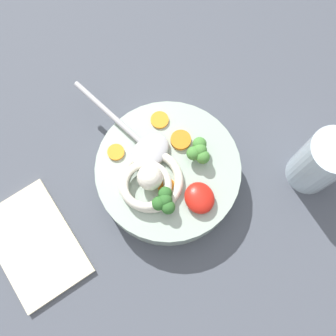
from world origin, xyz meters
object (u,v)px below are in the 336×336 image
noodle_pile (150,181)px  drinking_glass (320,162)px  soup_spoon (142,143)px  folded_napkin (35,244)px  soup_bowl (168,173)px

noodle_pile → drinking_glass: (6.75, 22.82, -0.84)cm
soup_spoon → folded_napkin: (6.16, -19.57, -5.58)cm
soup_bowl → noodle_pile: size_ratio=2.07×
noodle_pile → folded_napkin: noodle_pile is taller
noodle_pile → soup_spoon: 5.72cm
noodle_pile → soup_spoon: size_ratio=0.58×
soup_bowl → soup_spoon: bearing=-156.7°
noodle_pile → soup_bowl: bearing=108.2°
drinking_glass → folded_napkin: size_ratio=0.69×
soup_bowl → folded_napkin: bearing=-85.8°
soup_bowl → drinking_glass: drinking_glass is taller
soup_bowl → drinking_glass: bearing=68.5°
noodle_pile → soup_spoon: noodle_pile is taller
soup_spoon → drinking_glass: size_ratio=1.53×
soup_bowl → noodle_pile: 4.96cm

